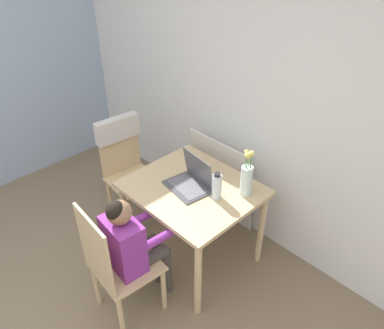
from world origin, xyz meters
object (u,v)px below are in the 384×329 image
Objects in this scene: chair_occupied at (116,266)px; person_seated at (132,243)px; chair_spare at (124,154)px; flower_vase at (247,177)px; laptop at (192,179)px; water_bottle at (217,186)px.

chair_occupied is 0.97× the size of person_seated.
flower_vase is at bearing -73.06° from chair_spare.
person_seated reaches higher than laptop.
water_bottle is (0.16, 0.63, 0.21)m from person_seated.
flower_vase is at bearing 56.98° from water_bottle.
person_seated is 2.70× the size of laptop.
chair_spare is 2.65× the size of laptop.
chair_spare reaches higher than water_bottle.
chair_occupied is 2.62× the size of laptop.
flower_vase is at bearing -104.32° from person_seated.
laptop is 0.40m from flower_vase.
flower_vase is (0.33, 0.21, 0.09)m from laptop.
person_seated is at bearing -90.00° from chair_occupied.
chair_spare reaches higher than chair_occupied.
chair_spare is 4.63× the size of water_bottle.
chair_occupied is 0.85m from water_bottle.
flower_vase is (0.29, 0.94, 0.38)m from chair_occupied.
laptop is (-0.05, 0.73, 0.30)m from chair_occupied.
chair_occupied is 1.05m from flower_vase.
chair_spare is 1.05m from water_bottle.
flower_vase is 1.77× the size of water_bottle.
person_seated is (0.87, -0.57, -0.04)m from chair_spare.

